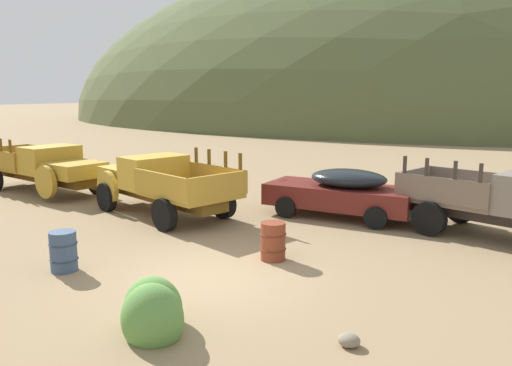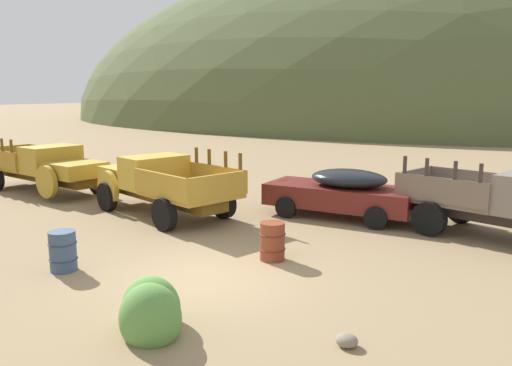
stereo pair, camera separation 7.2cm
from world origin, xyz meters
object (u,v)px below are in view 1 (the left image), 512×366
(truck_faded_yellow, at_px, (156,183))
(oil_drum_spare, at_px, (63,251))
(car_oxblood, at_px, (335,191))
(oil_drum_by_truck, at_px, (273,241))
(truck_mustard, at_px, (50,168))

(truck_faded_yellow, height_order, oil_drum_spare, truck_faded_yellow)
(car_oxblood, distance_m, oil_drum_by_truck, 4.85)
(car_oxblood, height_order, oil_drum_by_truck, car_oxblood)
(oil_drum_by_truck, bearing_deg, oil_drum_spare, -139.66)
(truck_mustard, bearing_deg, oil_drum_spare, -28.69)
(oil_drum_spare, bearing_deg, truck_faded_yellow, 110.87)
(truck_mustard, height_order, oil_drum_spare, truck_mustard)
(car_oxblood, bearing_deg, truck_mustard, 9.04)
(truck_faded_yellow, bearing_deg, truck_mustard, 11.93)
(truck_faded_yellow, relative_size, oil_drum_spare, 6.62)
(truck_faded_yellow, bearing_deg, car_oxblood, -138.27)
(car_oxblood, bearing_deg, oil_drum_spare, 65.43)
(oil_drum_spare, relative_size, oil_drum_by_truck, 0.99)
(truck_mustard, relative_size, car_oxblood, 1.29)
(truck_mustard, relative_size, truck_faded_yellow, 1.07)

